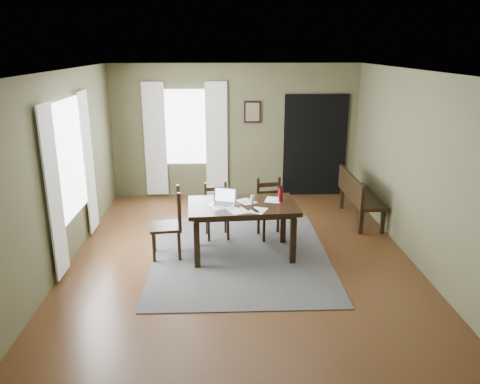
{
  "coord_description": "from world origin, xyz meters",
  "views": [
    {
      "loc": [
        -0.25,
        -6.45,
        3.01
      ],
      "look_at": [
        0.0,
        0.3,
        0.9
      ],
      "focal_mm": 35.0,
      "sensor_mm": 36.0,
      "label": 1
    }
  ],
  "objects_px": {
    "dining_table": "(243,210)",
    "chair_back_right": "(270,209)",
    "chair_end": "(170,224)",
    "bench": "(358,193)",
    "laptop": "(224,200)",
    "water_bottle": "(281,195)",
    "chair_back_left": "(217,211)"
  },
  "relations": [
    {
      "from": "chair_end",
      "to": "laptop",
      "type": "height_order",
      "value": "chair_end"
    },
    {
      "from": "chair_end",
      "to": "chair_back_left",
      "type": "height_order",
      "value": "chair_end"
    },
    {
      "from": "bench",
      "to": "dining_table",
      "type": "bearing_deg",
      "value": 123.14
    },
    {
      "from": "dining_table",
      "to": "chair_back_left",
      "type": "bearing_deg",
      "value": 114.75
    },
    {
      "from": "chair_back_right",
      "to": "laptop",
      "type": "bearing_deg",
      "value": -148.09
    },
    {
      "from": "chair_back_right",
      "to": "bench",
      "type": "height_order",
      "value": "chair_back_right"
    },
    {
      "from": "laptop",
      "to": "bench",
      "type": "bearing_deg",
      "value": 48.19
    },
    {
      "from": "chair_back_right",
      "to": "water_bottle",
      "type": "xyz_separation_m",
      "value": [
        0.08,
        -0.6,
        0.44
      ]
    },
    {
      "from": "dining_table",
      "to": "chair_back_right",
      "type": "xyz_separation_m",
      "value": [
        0.49,
        0.7,
        -0.23
      ]
    },
    {
      "from": "water_bottle",
      "to": "dining_table",
      "type": "bearing_deg",
      "value": -170.48
    },
    {
      "from": "dining_table",
      "to": "water_bottle",
      "type": "xyz_separation_m",
      "value": [
        0.57,
        0.1,
        0.21
      ]
    },
    {
      "from": "dining_table",
      "to": "laptop",
      "type": "xyz_separation_m",
      "value": [
        -0.27,
        -0.0,
        0.16
      ]
    },
    {
      "from": "chair_back_right",
      "to": "laptop",
      "type": "xyz_separation_m",
      "value": [
        -0.76,
        -0.7,
        0.39
      ]
    },
    {
      "from": "chair_back_right",
      "to": "laptop",
      "type": "relative_size",
      "value": 2.33
    },
    {
      "from": "dining_table",
      "to": "chair_back_right",
      "type": "distance_m",
      "value": 0.88
    },
    {
      "from": "chair_end",
      "to": "chair_back_right",
      "type": "xyz_separation_m",
      "value": [
        1.56,
        0.71,
        -0.04
      ]
    },
    {
      "from": "chair_back_right",
      "to": "water_bottle",
      "type": "relative_size",
      "value": 3.99
    },
    {
      "from": "chair_end",
      "to": "chair_back_left",
      "type": "distance_m",
      "value": 1.01
    },
    {
      "from": "bench",
      "to": "water_bottle",
      "type": "bearing_deg",
      "value": 129.74
    },
    {
      "from": "bench",
      "to": "laptop",
      "type": "relative_size",
      "value": 3.68
    },
    {
      "from": "chair_back_left",
      "to": "bench",
      "type": "distance_m",
      "value": 2.6
    },
    {
      "from": "chair_back_right",
      "to": "water_bottle",
      "type": "distance_m",
      "value": 0.75
    },
    {
      "from": "dining_table",
      "to": "bench",
      "type": "relative_size",
      "value": 1.09
    },
    {
      "from": "dining_table",
      "to": "water_bottle",
      "type": "height_order",
      "value": "water_bottle"
    },
    {
      "from": "chair_back_left",
      "to": "chair_end",
      "type": "bearing_deg",
      "value": -140.47
    },
    {
      "from": "chair_end",
      "to": "laptop",
      "type": "xyz_separation_m",
      "value": [
        0.8,
        0.02,
        0.35
      ]
    },
    {
      "from": "chair_back_right",
      "to": "water_bottle",
      "type": "bearing_deg",
      "value": -92.73
    },
    {
      "from": "chair_back_left",
      "to": "chair_back_right",
      "type": "bearing_deg",
      "value": -9.11
    },
    {
      "from": "chair_back_left",
      "to": "water_bottle",
      "type": "xyz_separation_m",
      "value": [
        0.96,
        -0.62,
        0.48
      ]
    },
    {
      "from": "chair_end",
      "to": "bench",
      "type": "bearing_deg",
      "value": 106.69
    },
    {
      "from": "dining_table",
      "to": "chair_end",
      "type": "relative_size",
      "value": 1.59
    },
    {
      "from": "water_bottle",
      "to": "laptop",
      "type": "bearing_deg",
      "value": -173.38
    }
  ]
}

